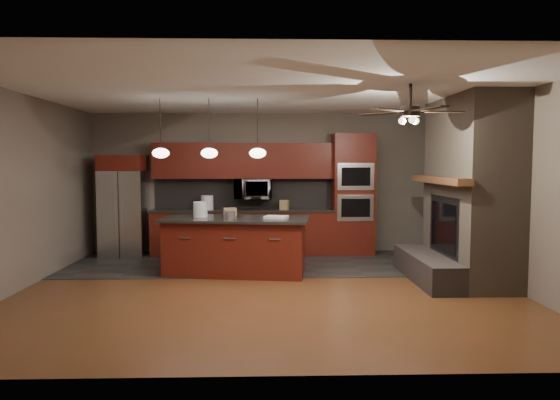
{
  "coord_description": "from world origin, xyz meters",
  "views": [
    {
      "loc": [
        -0.02,
        -7.1,
        1.8
      ],
      "look_at": [
        0.2,
        0.6,
        1.23
      ],
      "focal_mm": 32.0,
      "sensor_mm": 36.0,
      "label": 1
    }
  ],
  "objects_px": {
    "refrigerator": "(124,206)",
    "paint_can": "(229,215)",
    "microwave": "(253,189)",
    "cardboard_box": "(230,212)",
    "white_bucket": "(200,209)",
    "counter_bucket": "(207,202)",
    "kitchen_island": "(236,245)",
    "paint_tray": "(276,217)",
    "oven_tower": "(353,194)",
    "counter_box": "(284,205)"
  },
  "relations": [
    {
      "from": "refrigerator",
      "to": "paint_can",
      "type": "distance_m",
      "value": 2.85
    },
    {
      "from": "microwave",
      "to": "cardboard_box",
      "type": "bearing_deg",
      "value": -103.51
    },
    {
      "from": "microwave",
      "to": "paint_can",
      "type": "distance_m",
      "value": 2.03
    },
    {
      "from": "microwave",
      "to": "white_bucket",
      "type": "distance_m",
      "value": 1.87
    },
    {
      "from": "counter_bucket",
      "to": "kitchen_island",
      "type": "bearing_deg",
      "value": -69.02
    },
    {
      "from": "paint_tray",
      "to": "microwave",
      "type": "bearing_deg",
      "value": 121.36
    },
    {
      "from": "kitchen_island",
      "to": "white_bucket",
      "type": "relative_size",
      "value": 9.96
    },
    {
      "from": "oven_tower",
      "to": "cardboard_box",
      "type": "distance_m",
      "value": 2.74
    },
    {
      "from": "counter_box",
      "to": "paint_can",
      "type": "bearing_deg",
      "value": -97.7
    },
    {
      "from": "refrigerator",
      "to": "cardboard_box",
      "type": "distance_m",
      "value": 2.53
    },
    {
      "from": "cardboard_box",
      "to": "counter_bucket",
      "type": "bearing_deg",
      "value": 97.55
    },
    {
      "from": "paint_tray",
      "to": "counter_box",
      "type": "distance_m",
      "value": 1.76
    },
    {
      "from": "paint_can",
      "to": "kitchen_island",
      "type": "bearing_deg",
      "value": 66.52
    },
    {
      "from": "cardboard_box",
      "to": "counter_box",
      "type": "relative_size",
      "value": 1.14
    },
    {
      "from": "paint_can",
      "to": "oven_tower",
      "type": "bearing_deg",
      "value": 39.78
    },
    {
      "from": "microwave",
      "to": "counter_bucket",
      "type": "bearing_deg",
      "value": -176.82
    },
    {
      "from": "microwave",
      "to": "counter_bucket",
      "type": "height_order",
      "value": "microwave"
    },
    {
      "from": "paint_tray",
      "to": "refrigerator",
      "type": "bearing_deg",
      "value": 168.09
    },
    {
      "from": "cardboard_box",
      "to": "paint_can",
      "type": "bearing_deg",
      "value": -100.05
    },
    {
      "from": "counter_bucket",
      "to": "counter_box",
      "type": "xyz_separation_m",
      "value": [
        1.52,
        -0.05,
        -0.04
      ]
    },
    {
      "from": "refrigerator",
      "to": "kitchen_island",
      "type": "distance_m",
      "value": 2.84
    },
    {
      "from": "oven_tower",
      "to": "paint_tray",
      "type": "distance_m",
      "value": 2.39
    },
    {
      "from": "cardboard_box",
      "to": "counter_box",
      "type": "distance_m",
      "value": 1.69
    },
    {
      "from": "paint_tray",
      "to": "paint_can",
      "type": "bearing_deg",
      "value": -152.16
    },
    {
      "from": "oven_tower",
      "to": "counter_bucket",
      "type": "bearing_deg",
      "value": 179.85
    },
    {
      "from": "counter_box",
      "to": "refrigerator",
      "type": "bearing_deg",
      "value": -160.4
    },
    {
      "from": "kitchen_island",
      "to": "counter_bucket",
      "type": "distance_m",
      "value": 1.93
    },
    {
      "from": "counter_box",
      "to": "microwave",
      "type": "bearing_deg",
      "value": -170.18
    },
    {
      "from": "oven_tower",
      "to": "paint_can",
      "type": "height_order",
      "value": "oven_tower"
    },
    {
      "from": "microwave",
      "to": "paint_can",
      "type": "bearing_deg",
      "value": -99.4
    },
    {
      "from": "kitchen_island",
      "to": "paint_tray",
      "type": "relative_size",
      "value": 7.01
    },
    {
      "from": "oven_tower",
      "to": "refrigerator",
      "type": "xyz_separation_m",
      "value": [
        -4.48,
        -0.07,
        -0.21
      ]
    },
    {
      "from": "paint_can",
      "to": "cardboard_box",
      "type": "bearing_deg",
      "value": 93.32
    },
    {
      "from": "counter_box",
      "to": "cardboard_box",
      "type": "bearing_deg",
      "value": -106.17
    },
    {
      "from": "oven_tower",
      "to": "kitchen_island",
      "type": "xyz_separation_m",
      "value": [
        -2.21,
        -1.72,
        -0.73
      ]
    },
    {
      "from": "white_bucket",
      "to": "microwave",
      "type": "bearing_deg",
      "value": 63.49
    },
    {
      "from": "kitchen_island",
      "to": "paint_tray",
      "type": "bearing_deg",
      "value": 1.14
    },
    {
      "from": "counter_bucket",
      "to": "refrigerator",
      "type": "bearing_deg",
      "value": -177.09
    },
    {
      "from": "cardboard_box",
      "to": "counter_box",
      "type": "height_order",
      "value": "counter_box"
    },
    {
      "from": "cardboard_box",
      "to": "counter_box",
      "type": "xyz_separation_m",
      "value": [
        0.97,
        1.38,
        0.01
      ]
    },
    {
      "from": "kitchen_island",
      "to": "counter_bucket",
      "type": "relative_size",
      "value": 9.14
    },
    {
      "from": "refrigerator",
      "to": "counter_box",
      "type": "relative_size",
      "value": 10.75
    },
    {
      "from": "microwave",
      "to": "kitchen_island",
      "type": "bearing_deg",
      "value": -97.7
    },
    {
      "from": "oven_tower",
      "to": "paint_can",
      "type": "relative_size",
      "value": 13.65
    },
    {
      "from": "refrigerator",
      "to": "counter_bucket",
      "type": "height_order",
      "value": "refrigerator"
    },
    {
      "from": "paint_tray",
      "to": "counter_box",
      "type": "height_order",
      "value": "counter_box"
    },
    {
      "from": "white_bucket",
      "to": "cardboard_box",
      "type": "xyz_separation_m",
      "value": [
        0.47,
        0.18,
        -0.06
      ]
    },
    {
      "from": "refrigerator",
      "to": "cardboard_box",
      "type": "xyz_separation_m",
      "value": [
        2.15,
        -1.35,
        0.01
      ]
    },
    {
      "from": "paint_can",
      "to": "white_bucket",
      "type": "bearing_deg",
      "value": 147.49
    },
    {
      "from": "refrigerator",
      "to": "paint_can",
      "type": "height_order",
      "value": "refrigerator"
    }
  ]
}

